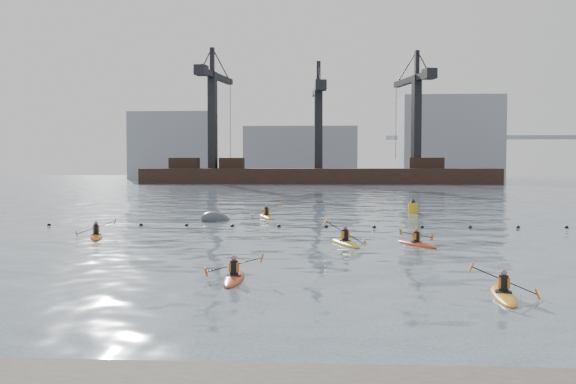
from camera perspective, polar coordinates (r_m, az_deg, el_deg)
name	(u,v)px	position (r m, az deg, el deg)	size (l,w,h in m)	color
ground	(295,314)	(16.52, 0.64, -11.34)	(400.00, 400.00, 0.00)	#3E4D5B
float_line	(303,226)	(38.78, 1.37, -3.23)	(33.24, 0.73, 0.24)	black
barge_pier	(317,174)	(126.04, 2.75, 1.67)	(72.00, 19.30, 29.50)	black
skyline	(327,145)	(166.38, 3.70, 4.43)	(141.00, 28.00, 22.00)	gray
kayaker_0	(234,277)	(21.22, -5.08, -7.96)	(2.07, 3.05, 1.05)	#C74012
kayaker_1	(503,294)	(19.58, 19.51, -9.00)	(2.06, 3.03, 1.14)	orange
kayaker_2	(96,236)	(34.78, -17.51, -3.92)	(2.06, 3.17, 1.13)	#D75E14
kayaker_3	(345,242)	(30.46, 5.38, -4.71)	(2.29, 3.39, 1.42)	gold
kayaker_4	(417,243)	(30.72, 11.93, -4.72)	(1.96, 2.91, 0.98)	#C14012
kayaker_5	(266,216)	(45.27, -2.04, -2.29)	(2.33, 3.51, 1.31)	gold
mooring_buoy	(216,220)	(43.45, -6.76, -2.66)	(2.46, 1.45, 1.23)	#3F4244
nav_buoy	(413,208)	(50.70, 11.60, -1.46)	(0.77, 0.77, 1.41)	gold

